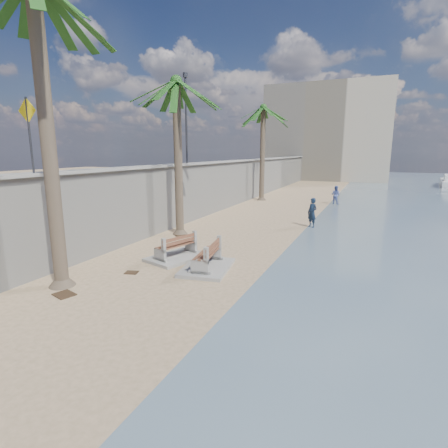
% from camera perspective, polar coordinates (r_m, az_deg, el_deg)
% --- Properties ---
extents(ground_plane, '(140.00, 140.00, 0.00)m').
position_cam_1_polar(ground_plane, '(9.66, -14.48, -15.17)').
color(ground_plane, tan).
extents(seawall, '(0.45, 70.00, 3.50)m').
position_cam_1_polar(seawall, '(28.86, 1.74, 6.68)').
color(seawall, gray).
rests_on(seawall, ground_plane).
extents(wall_cap, '(0.80, 70.00, 0.12)m').
position_cam_1_polar(wall_cap, '(28.76, 1.76, 10.25)').
color(wall_cap, gray).
rests_on(wall_cap, seawall).
extents(end_building, '(18.00, 12.00, 14.00)m').
position_cam_1_polar(end_building, '(59.23, 16.74, 13.90)').
color(end_building, '#B7AA93').
rests_on(end_building, ground_plane).
extents(bench_near, '(2.00, 2.63, 1.00)m').
position_cam_1_polar(bench_near, '(13.02, -2.81, -5.56)').
color(bench_near, gray).
rests_on(bench_near, ground_plane).
extents(bench_far, '(2.18, 2.66, 0.96)m').
position_cam_1_polar(bench_far, '(14.37, -7.80, -4.05)').
color(bench_far, gray).
rests_on(bench_far, ground_plane).
extents(palm_mid, '(5.00, 5.00, 8.57)m').
position_cam_1_polar(palm_mid, '(18.54, -7.81, 21.76)').
color(palm_mid, brown).
rests_on(palm_mid, ground_plane).
extents(palm_back, '(5.00, 5.00, 8.91)m').
position_cam_1_polar(palm_back, '(31.72, 6.45, 18.16)').
color(palm_back, brown).
rests_on(palm_back, ground_plane).
extents(pedestrian_sign, '(0.78, 0.07, 2.40)m').
position_cam_1_polar(pedestrian_sign, '(13.31, -29.28, 13.94)').
color(pedestrian_sign, '#2D2D33').
rests_on(pedestrian_sign, wall_cap).
extents(streetlight, '(0.28, 0.28, 5.12)m').
position_cam_1_polar(streetlight, '(21.60, -6.22, 17.91)').
color(streetlight, '#2D2D33').
rests_on(streetlight, wall_cap).
extents(person_a, '(0.85, 0.80, 1.96)m').
position_cam_1_polar(person_a, '(20.67, 14.22, 2.14)').
color(person_a, '#132136').
rests_on(person_a, ground_plane).
extents(person_b, '(0.97, 0.85, 1.69)m').
position_cam_1_polar(person_b, '(30.55, 17.75, 4.70)').
color(person_b, '#4E5EA1').
rests_on(person_b, ground_plane).
extents(debris_b, '(0.75, 0.67, 0.03)m').
position_cam_1_polar(debris_b, '(11.96, -24.62, -10.41)').
color(debris_b, '#382616').
rests_on(debris_b, ground_plane).
extents(debris_c, '(0.89, 0.88, 0.03)m').
position_cam_1_polar(debris_c, '(18.30, -7.03, -1.90)').
color(debris_c, '#382616').
rests_on(debris_c, ground_plane).
extents(debris_d, '(0.53, 0.47, 0.03)m').
position_cam_1_polar(debris_d, '(13.19, -14.86, -7.66)').
color(debris_d, '#382616').
rests_on(debris_d, ground_plane).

